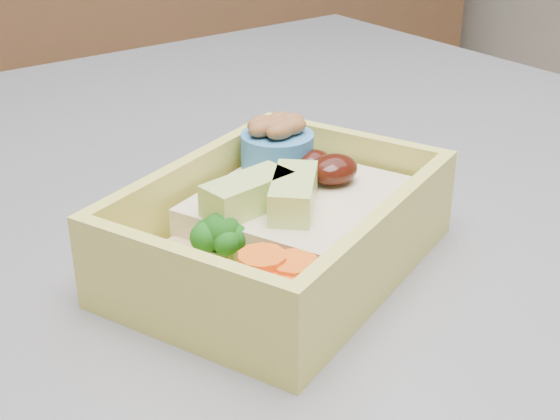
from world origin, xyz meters
TOP-DOWN VIEW (x-y plane):
  - bento_box at (0.11, -0.22)m, footprint 0.25×0.21m

SIDE VIEW (x-z plane):
  - bento_box at x=0.11m, z-range 0.91..0.98m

